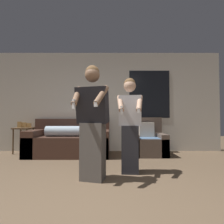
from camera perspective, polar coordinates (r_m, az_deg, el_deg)
name	(u,v)px	position (r m, az deg, el deg)	size (l,w,h in m)	color
ground_plane	(95,219)	(1.84, -5.47, -31.38)	(14.00, 14.00, 0.00)	brown
wall_back	(107,101)	(4.82, -1.67, 3.46)	(6.21, 0.07, 2.70)	beige
couch	(69,142)	(4.44, -13.76, -9.41)	(1.91, 0.96, 0.87)	#472D23
armchair	(146,142)	(4.47, 11.06, -9.52)	(0.85, 0.81, 0.91)	brown
side_table	(23,132)	(5.08, -27.06, -5.75)	(0.42, 0.44, 0.80)	brown
person_left	(92,122)	(2.57, -6.55, -3.18)	(0.51, 0.57, 1.68)	#56514C
person_right	(129,124)	(2.91, 5.66, -3.92)	(0.43, 0.48, 1.57)	#28282D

